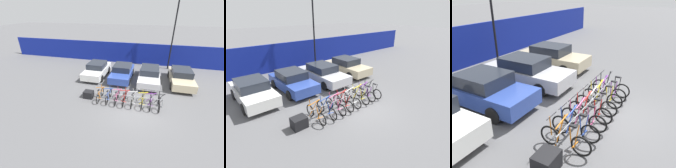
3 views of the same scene
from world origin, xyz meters
TOP-DOWN VIEW (x-y plane):
  - ground_plane at (0.00, 0.00)m, footprint 120.00×120.00m
  - hoarding_wall at (0.00, 9.50)m, footprint 36.00×0.16m
  - bike_rack at (-0.58, 0.68)m, footprint 4.75×0.04m
  - bicycle_orange at (-2.69, 0.53)m, footprint 0.68×1.71m
  - bicycle_blue at (-2.03, 0.53)m, footprint 0.68×1.71m
  - bicycle_pink at (-1.42, 0.53)m, footprint 0.68×1.71m
  - bicycle_red at (-0.86, 0.53)m, footprint 0.68×1.71m
  - bicycle_white at (-0.29, 0.53)m, footprint 0.68×1.71m
  - bicycle_yellow at (0.40, 0.53)m, footprint 0.68×1.71m
  - bicycle_purple at (0.95, 0.53)m, footprint 0.68×1.71m
  - bicycle_black at (1.52, 0.53)m, footprint 0.68×1.71m
  - car_white at (-4.39, 4.65)m, footprint 1.91×4.09m
  - car_blue at (-1.82, 4.62)m, footprint 1.91×4.11m
  - car_silver at (0.70, 4.56)m, footprint 1.91×4.57m
  - car_beige at (3.43, 4.81)m, footprint 1.91×4.33m
  - lamp_post at (2.64, 8.50)m, footprint 0.24×0.44m
  - cargo_crate at (-3.61, 0.55)m, footprint 0.70×0.56m

SIDE VIEW (x-z plane):
  - ground_plane at x=0.00m, z-range 0.00..0.00m
  - cargo_crate at x=-3.61m, z-range 0.00..0.55m
  - bicycle_orange at x=-2.69m, z-range -0.15..0.90m
  - bicycle_blue at x=-2.03m, z-range -0.15..0.90m
  - bicycle_pink at x=-1.42m, z-range -0.15..0.90m
  - bicycle_red at x=-0.86m, z-range -0.15..0.90m
  - bicycle_white at x=-0.29m, z-range -0.15..0.90m
  - bicycle_yellow at x=0.40m, z-range -0.15..0.90m
  - bicycle_purple at x=0.95m, z-range -0.15..0.90m
  - bicycle_black at x=1.52m, z-range -0.15..0.90m
  - bike_rack at x=-0.58m, z-range 0.21..0.78m
  - car_white at x=-4.39m, z-range -0.01..1.39m
  - car_blue at x=-1.82m, z-range -0.01..1.39m
  - car_beige at x=3.43m, z-range -0.01..1.39m
  - car_silver at x=0.70m, z-range -0.01..1.39m
  - hoarding_wall at x=0.00m, z-range 0.00..2.47m
  - lamp_post at x=2.64m, z-range 0.36..7.86m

